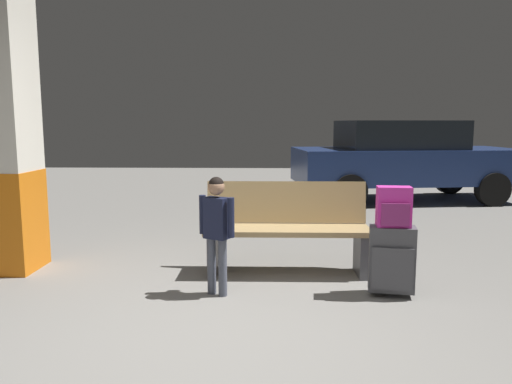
% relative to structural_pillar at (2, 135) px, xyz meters
% --- Properties ---
extents(ground_plane, '(18.00, 18.00, 0.10)m').
position_rel_structural_pillar_xyz_m(ground_plane, '(2.23, 2.34, -1.40)').
color(ground_plane, gray).
extents(structural_pillar, '(0.57, 0.57, 2.72)m').
position_rel_structural_pillar_xyz_m(structural_pillar, '(0.00, 0.00, 0.00)').
color(structural_pillar, orange).
rests_on(structural_pillar, ground_plane).
extents(bench, '(1.60, 0.54, 0.89)m').
position_rel_structural_pillar_xyz_m(bench, '(2.79, -0.01, -0.91)').
color(bench, tan).
rests_on(bench, ground_plane).
extents(suitcase, '(0.41, 0.28, 0.60)m').
position_rel_structural_pillar_xyz_m(suitcase, '(3.67, -0.67, -1.03)').
color(suitcase, '#4C4C51').
rests_on(suitcase, ground_plane).
extents(backpack_bright, '(0.29, 0.21, 0.34)m').
position_rel_structural_pillar_xyz_m(backpack_bright, '(3.67, -0.67, -0.58)').
color(backpack_bright, '#D833A5').
rests_on(backpack_bright, suitcase).
extents(child, '(0.31, 0.26, 1.02)m').
position_rel_structural_pillar_xyz_m(child, '(2.17, -0.69, -0.72)').
color(child, '#4C5160').
rests_on(child, ground_plane).
extents(parked_car_near, '(4.28, 2.21, 1.51)m').
position_rel_structural_pillar_xyz_m(parked_car_near, '(5.14, 4.66, -0.54)').
color(parked_car_near, navy).
rests_on(parked_car_near, ground_plane).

